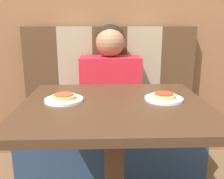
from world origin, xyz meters
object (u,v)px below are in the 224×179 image
pizza_left (64,96)px  pizza_right (164,95)px  person (110,74)px  plate_left (64,100)px  plate_right (164,99)px

pizza_left → pizza_right: 0.47m
person → plate_left: 0.68m
person → plate_right: size_ratio=3.66×
person → pizza_right: 0.68m
plate_left → pizza_left: (-0.00, 0.00, 0.02)m
plate_left → pizza_right: pizza_right is taller
person → plate_left: person is taller
plate_left → person: bearing=69.8°
pizza_right → plate_left: bearing=-180.0°
plate_left → plate_right: (0.47, 0.00, 0.00)m
pizza_left → plate_right: bearing=-0.0°
plate_right → pizza_left: bearing=180.0°
plate_right → pizza_left: 0.47m
plate_right → plate_left: bearing=180.0°
plate_left → pizza_right: (0.47, 0.00, 0.02)m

